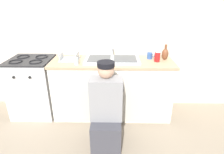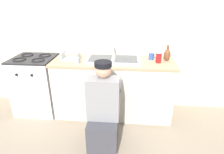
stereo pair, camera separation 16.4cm
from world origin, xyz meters
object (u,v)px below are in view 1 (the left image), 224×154
vase_decorative (165,54)px  sink_double_basin (112,59)px  stove_range (34,87)px  dish_rack_tray (69,59)px  soda_cup_red (157,57)px  coffee_mug (150,56)px  plumber_person (106,114)px  water_glass (76,61)px

vase_decorative → sink_double_basin: bearing=-175.3°
stove_range → vase_decorative: size_ratio=4.01×
vase_decorative → dish_rack_tray: bearing=-177.8°
dish_rack_tray → vase_decorative: bearing=2.2°
sink_double_basin → soda_cup_red: sink_double_basin is taller
coffee_mug → plumber_person: bearing=-126.8°
dish_rack_tray → soda_cup_red: bearing=-1.9°
stove_range → plumber_person: 1.39m
stove_range → soda_cup_red: size_ratio=6.07×
plumber_person → soda_cup_red: 1.12m
coffee_mug → soda_cup_red: bearing=-58.4°
water_glass → sink_double_basin: bearing=21.6°
stove_range → dish_rack_tray: bearing=1.1°
stove_range → coffee_mug: (1.81, 0.10, 0.49)m
vase_decorative → coffee_mug: bearing=169.9°
dish_rack_tray → soda_cup_red: soda_cup_red is taller
soda_cup_red → vase_decorative: 0.17m
dish_rack_tray → soda_cup_red: (1.29, -0.04, 0.05)m
stove_range → dish_rack_tray: (0.60, 0.01, 0.47)m
plumber_person → soda_cup_red: bearing=44.6°
water_glass → vase_decorative: size_ratio=0.43×
plumber_person → dish_rack_tray: plumber_person is taller
stove_range → soda_cup_red: bearing=-1.0°
dish_rack_tray → vase_decorative: (1.42, 0.05, 0.07)m
water_glass → soda_cup_red: bearing=8.0°
stove_range → soda_cup_red: (1.89, -0.03, 0.52)m
vase_decorative → plumber_person: bearing=-136.6°
sink_double_basin → dish_rack_tray: size_ratio=2.86×
stove_range → dish_rack_tray: 0.76m
coffee_mug → water_glass: 1.10m
stove_range → soda_cup_red: 1.96m
sink_double_basin → stove_range: (-1.24, -0.00, -0.46)m
coffee_mug → dish_rack_tray: bearing=-175.6°
dish_rack_tray → soda_cup_red: size_ratio=1.84×
soda_cup_red → water_glass: 1.16m
soda_cup_red → vase_decorative: (0.13, 0.10, 0.01)m
plumber_person → dish_rack_tray: bearing=127.8°
water_glass → vase_decorative: 1.31m
sink_double_basin → dish_rack_tray: sink_double_basin is taller
vase_decorative → soda_cup_red: bearing=-143.6°
stove_range → water_glass: water_glass is taller
soda_cup_red → sink_double_basin: bearing=177.0°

